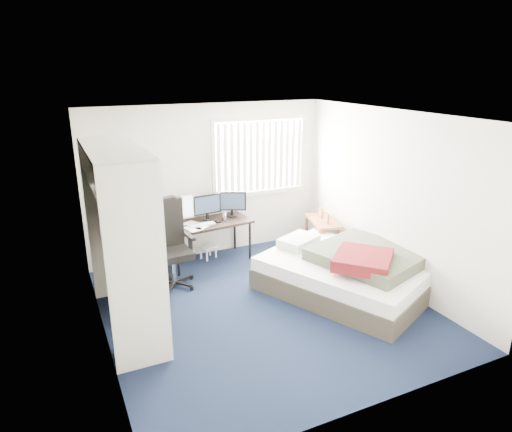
{
  "coord_description": "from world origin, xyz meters",
  "views": [
    {
      "loc": [
        -2.37,
        -4.83,
        3.05
      ],
      "look_at": [
        0.07,
        0.4,
        1.15
      ],
      "focal_mm": 32.0,
      "sensor_mm": 36.0,
      "label": 1
    }
  ],
  "objects_px": {
    "office_chair": "(171,252)",
    "nightstand": "(323,223)",
    "bed": "(348,271)",
    "desk": "(207,219)"
  },
  "relations": [
    {
      "from": "bed",
      "to": "nightstand",
      "type": "bearing_deg",
      "value": 71.4
    },
    {
      "from": "desk",
      "to": "office_chair",
      "type": "height_order",
      "value": "office_chair"
    },
    {
      "from": "desk",
      "to": "bed",
      "type": "xyz_separation_m",
      "value": [
        1.44,
        -1.84,
        -0.42
      ]
    },
    {
      "from": "nightstand",
      "to": "office_chair",
      "type": "bearing_deg",
      "value": -177.33
    },
    {
      "from": "office_chair",
      "to": "bed",
      "type": "height_order",
      "value": "office_chair"
    },
    {
      "from": "desk",
      "to": "office_chair",
      "type": "distance_m",
      "value": 0.97
    },
    {
      "from": "office_chair",
      "to": "nightstand",
      "type": "height_order",
      "value": "office_chair"
    },
    {
      "from": "nightstand",
      "to": "bed",
      "type": "height_order",
      "value": "nightstand"
    },
    {
      "from": "office_chair",
      "to": "bed",
      "type": "distance_m",
      "value": 2.55
    },
    {
      "from": "bed",
      "to": "desk",
      "type": "bearing_deg",
      "value": 128.09
    }
  ]
}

